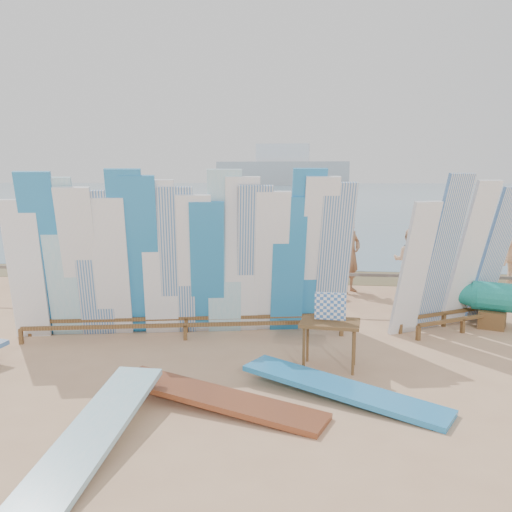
# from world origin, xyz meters

# --- Properties ---
(ground) EXTENTS (160.00, 160.00, 0.00)m
(ground) POSITION_xyz_m (0.00, 0.00, 0.00)
(ground) COLOR tan
(ground) RESTS_ON ground
(ocean) EXTENTS (320.00, 240.00, 0.02)m
(ocean) POSITION_xyz_m (0.00, 128.00, 0.00)
(ocean) COLOR slate
(ocean) RESTS_ON ground
(wet_sand_strip) EXTENTS (40.00, 2.60, 0.01)m
(wet_sand_strip) POSITION_xyz_m (0.00, 7.20, 0.00)
(wet_sand_strip) COLOR brown
(wet_sand_strip) RESTS_ON ground
(distant_ship) EXTENTS (45.00, 8.00, 14.00)m
(distant_ship) POSITION_xyz_m (-12.00, 180.00, 5.31)
(distant_ship) COLOR #999EA3
(distant_ship) RESTS_ON ocean
(fence) EXTENTS (12.08, 0.08, 0.90)m
(fence) POSITION_xyz_m (0.00, 3.00, 0.63)
(fence) COLOR #685A4F
(fence) RESTS_ON ground
(main_surfboard_rack) EXTENTS (5.91, 1.98, 2.94)m
(main_surfboard_rack) POSITION_xyz_m (-0.23, 0.94, 1.33)
(main_surfboard_rack) COLOR brown
(main_surfboard_rack) RESTS_ON ground
(side_surfboard_rack) EXTENTS (2.51, 1.98, 2.86)m
(side_surfboard_rack) POSITION_xyz_m (4.55, 1.95, 1.30)
(side_surfboard_rack) COLOR brown
(side_surfboard_rack) RESTS_ON ground
(vendor_table) EXTENTS (0.90, 0.68, 1.13)m
(vendor_table) POSITION_xyz_m (2.26, -0.38, 0.38)
(vendor_table) COLOR brown
(vendor_table) RESTS_ON ground
(flat_board_d) EXTENTS (2.67, 1.68, 0.25)m
(flat_board_d) POSITION_xyz_m (2.42, -1.49, 0.00)
(flat_board_d) COLOR #257EBD
(flat_board_d) RESTS_ON ground
(flat_board_b) EXTENTS (0.64, 2.70, 0.40)m
(flat_board_b) POSITION_xyz_m (-0.16, -3.11, 0.00)
(flat_board_b) COLOR #87C5D9
(flat_board_b) RESTS_ON ground
(flat_board_c) EXTENTS (2.74, 1.36, 0.24)m
(flat_board_c) POSITION_xyz_m (0.91, -1.94, 0.00)
(flat_board_c) COLOR brown
(flat_board_c) RESTS_ON ground
(beach_chair_left) EXTENTS (0.68, 0.70, 0.91)m
(beach_chair_left) POSITION_xyz_m (1.31, 4.06, 0.27)
(beach_chair_left) COLOR #AF1223
(beach_chair_left) RESTS_ON ground
(beach_chair_right) EXTENTS (0.86, 0.86, 0.97)m
(beach_chair_right) POSITION_xyz_m (2.13, 4.30, 0.28)
(beach_chair_right) COLOR #AF1223
(beach_chair_right) RESTS_ON ground
(stroller) EXTENTS (0.78, 0.92, 1.07)m
(stroller) POSITION_xyz_m (0.98, 4.10, 0.43)
(stroller) COLOR #AF1223
(stroller) RESTS_ON ground
(beachgoer_7) EXTENTS (0.73, 0.76, 1.88)m
(beachgoer_7) POSITION_xyz_m (2.78, 5.05, 0.94)
(beachgoer_7) COLOR #8C6042
(beachgoer_7) RESTS_ON ground
(beachgoer_6) EXTENTS (0.99, 0.66, 1.86)m
(beachgoer_6) POSITION_xyz_m (1.34, 3.60, 0.93)
(beachgoer_6) COLOR tan
(beachgoer_6) RESTS_ON ground
(beachgoer_extra_1) EXTENTS (0.89, 1.00, 1.61)m
(beachgoer_extra_1) POSITION_xyz_m (-5.86, 5.19, 0.80)
(beachgoer_extra_1) COLOR #8C6042
(beachgoer_extra_1) RESTS_ON ground
(beachgoer_4) EXTENTS (0.96, 1.04, 1.69)m
(beachgoer_4) POSITION_xyz_m (-0.80, 4.24, 0.85)
(beachgoer_4) COLOR #8C6042
(beachgoer_4) RESTS_ON ground
(beachgoer_5) EXTENTS (0.92, 1.59, 1.64)m
(beachgoer_5) POSITION_xyz_m (-0.84, 7.29, 0.82)
(beachgoer_5) COLOR beige
(beachgoer_5) RESTS_ON ground
(beachgoer_8) EXTENTS (0.82, 0.57, 1.55)m
(beachgoer_8) POSITION_xyz_m (4.22, 5.23, 0.77)
(beachgoer_8) COLOR beige
(beachgoer_8) RESTS_ON ground
(beachgoer_0) EXTENTS (0.92, 0.57, 1.75)m
(beachgoer_0) POSITION_xyz_m (-3.49, 5.02, 0.87)
(beachgoer_0) COLOR tan
(beachgoer_0) RESTS_ON ground
(beachgoer_2) EXTENTS (0.83, 0.85, 1.65)m
(beachgoer_2) POSITION_xyz_m (-2.67, 5.01, 0.83)
(beachgoer_2) COLOR beige
(beachgoer_2) RESTS_ON ground
(beachgoer_3) EXTENTS (0.96, 1.26, 1.81)m
(beachgoer_3) POSITION_xyz_m (-2.24, 5.46, 0.91)
(beachgoer_3) COLOR tan
(beachgoer_3) RESTS_ON ground
(beachgoer_1) EXTENTS (0.65, 0.43, 1.66)m
(beachgoer_1) POSITION_xyz_m (-3.60, 4.97, 0.83)
(beachgoer_1) COLOR #8C6042
(beachgoer_1) RESTS_ON ground
(beachgoer_11) EXTENTS (1.67, 1.13, 1.73)m
(beachgoer_11) POSITION_xyz_m (-4.30, 7.10, 0.86)
(beachgoer_11) COLOR beige
(beachgoer_11) RESTS_ON ground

